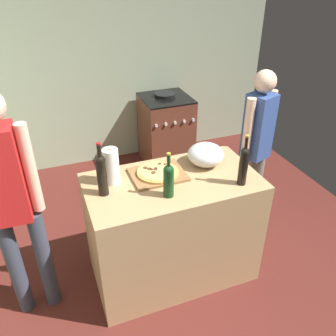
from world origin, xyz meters
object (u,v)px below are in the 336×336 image
object	(u,v)px
wine_bottle_green	(244,164)
wine_bottle_clear	(102,173)
mixing_bowl	(206,155)
stove	(166,130)
person_in_red	(256,145)
pizza	(158,172)
paper_towel_roll	(111,166)
person_in_stripes	(12,199)
wine_bottle_amber	(169,179)

from	to	relation	value
wine_bottle_green	wine_bottle_clear	xyz separation A→B (m)	(-0.96, 0.23, 0.01)
mixing_bowl	wine_bottle_green	bearing A→B (deg)	-70.44
stove	wine_bottle_green	bearing A→B (deg)	-95.19
person_in_red	pizza	bearing A→B (deg)	-167.41
paper_towel_roll	person_in_stripes	bearing A→B (deg)	-173.33
paper_towel_roll	wine_bottle_amber	world-z (taller)	wine_bottle_amber
mixing_bowl	person_in_red	size ratio (longest dim) A/B	0.18
wine_bottle_green	person_in_stripes	world-z (taller)	person_in_stripes
wine_bottle_amber	wine_bottle_clear	bearing A→B (deg)	156.21
wine_bottle_amber	wine_bottle_green	xyz separation A→B (m)	(0.55, -0.05, 0.03)
wine_bottle_clear	person_in_red	bearing A→B (deg)	12.33
person_in_stripes	person_in_red	distance (m)	2.05
wine_bottle_green	person_in_red	world-z (taller)	person_in_red
pizza	wine_bottle_clear	bearing A→B (deg)	-168.30
mixing_bowl	paper_towel_roll	size ratio (longest dim) A/B	1.03
pizza	mixing_bowl	world-z (taller)	mixing_bowl
stove	pizza	bearing A→B (deg)	-112.52
pizza	wine_bottle_amber	xyz separation A→B (m)	(-0.02, -0.27, 0.11)
mixing_bowl	wine_bottle_green	world-z (taller)	wine_bottle_green
pizza	wine_bottle_green	bearing A→B (deg)	-31.13
pizza	person_in_stripes	distance (m)	1.01
pizza	wine_bottle_green	size ratio (longest dim) A/B	0.81
wine_bottle_amber	mixing_bowl	bearing A→B (deg)	34.70
wine_bottle_green	wine_bottle_amber	bearing A→B (deg)	174.83
mixing_bowl	person_in_stripes	size ratio (longest dim) A/B	0.16
paper_towel_roll	wine_bottle_green	xyz separation A→B (m)	(0.87, -0.35, 0.03)
mixing_bowl	wine_bottle_clear	distance (m)	0.85
mixing_bowl	wine_bottle_amber	size ratio (longest dim) A/B	0.86
pizza	person_in_stripes	bearing A→B (deg)	-177.10
wine_bottle_clear	pizza	bearing A→B (deg)	11.70
mixing_bowl	wine_bottle_green	xyz separation A→B (m)	(0.12, -0.34, 0.07)
wine_bottle_amber	wine_bottle_clear	size ratio (longest dim) A/B	0.84
paper_towel_roll	wine_bottle_clear	xyz separation A→B (m)	(-0.09, -0.12, 0.03)
paper_towel_roll	person_in_red	world-z (taller)	person_in_red
pizza	stove	bearing A→B (deg)	67.48
paper_towel_roll	wine_bottle_green	bearing A→B (deg)	-21.78
mixing_bowl	wine_bottle_clear	xyz separation A→B (m)	(-0.83, -0.11, 0.08)
paper_towel_roll	stove	size ratio (longest dim) A/B	0.30
person_in_red	stove	bearing A→B (deg)	101.44
wine_bottle_amber	person_in_stripes	xyz separation A→B (m)	(-0.99, 0.22, -0.06)
person_in_stripes	person_in_red	world-z (taller)	person_in_stripes
mixing_bowl	wine_bottle_amber	bearing A→B (deg)	-145.30
pizza	stove	size ratio (longest dim) A/B	0.34
stove	person_in_red	bearing A→B (deg)	-78.56
pizza	wine_bottle_amber	size ratio (longest dim) A/B	0.94
paper_towel_roll	stove	bearing A→B (deg)	58.14
wine_bottle_amber	wine_bottle_clear	world-z (taller)	wine_bottle_clear
wine_bottle_clear	stove	distance (m)	2.24
wine_bottle_amber	person_in_red	xyz separation A→B (m)	(1.03, 0.50, -0.17)
wine_bottle_clear	person_in_red	xyz separation A→B (m)	(1.44, 0.32, -0.21)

